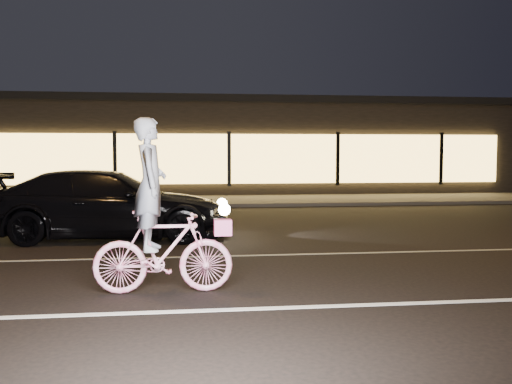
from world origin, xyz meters
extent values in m
plane|color=black|center=(0.00, 0.00, 0.00)|extent=(90.00, 90.00, 0.00)
cube|color=silver|center=(0.00, -1.50, 0.00)|extent=(60.00, 0.12, 0.01)
cube|color=gray|center=(0.00, 2.00, 0.00)|extent=(60.00, 0.10, 0.01)
cube|color=#383533|center=(0.00, 13.00, 0.06)|extent=(30.00, 4.00, 0.12)
cube|color=black|center=(0.00, 19.00, 2.00)|extent=(25.00, 8.00, 4.00)
cube|color=black|center=(0.00, 19.00, 4.05)|extent=(25.40, 8.40, 0.30)
cube|color=#FFC559|center=(0.00, 14.90, 1.60)|extent=(23.00, 0.15, 2.00)
cube|color=black|center=(-4.50, 14.82, 1.60)|extent=(0.15, 0.08, 2.20)
cube|color=black|center=(0.00, 14.82, 1.60)|extent=(0.15, 0.08, 2.20)
cube|color=black|center=(4.50, 14.82, 1.60)|extent=(0.15, 0.08, 2.20)
cube|color=black|center=(9.00, 14.82, 1.60)|extent=(0.15, 0.08, 2.20)
imported|color=#FC3686|center=(-2.12, -0.57, 0.55)|extent=(1.84, 0.52, 1.11)
imported|color=silver|center=(-2.28, -0.57, 1.45)|extent=(0.42, 0.63, 1.74)
cube|color=#FF49A5|center=(-1.33, -0.57, 0.86)|extent=(0.23, 0.19, 0.21)
imported|color=black|center=(-3.44, 4.37, 0.74)|extent=(5.18, 2.24, 1.48)
sphere|color=#FFF2BF|center=(-0.96, 4.97, 0.68)|extent=(0.25, 0.25, 0.25)
sphere|color=#FFF2BF|center=(-1.01, 3.61, 0.68)|extent=(0.25, 0.25, 0.25)
camera|label=1|loc=(-1.85, -8.12, 1.87)|focal=40.00mm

